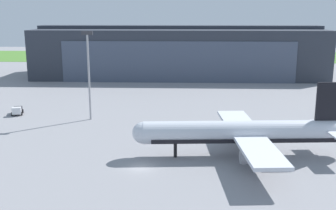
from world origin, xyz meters
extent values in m
plane|color=gray|center=(0.00, 0.00, 0.00)|extent=(440.00, 440.00, 0.00)
cube|color=#4B7E30|center=(0.00, 161.51, 0.04)|extent=(440.00, 56.00, 0.08)
cube|color=#2D333D|center=(4.52, 94.03, 8.72)|extent=(103.81, 32.70, 17.44)
cube|color=#424C60|center=(4.52, 77.53, 6.97)|extent=(78.89, 0.30, 13.95)
cube|color=#2D333D|center=(4.52, 94.03, 18.04)|extent=(103.81, 7.85, 1.20)
cylinder|color=silver|center=(16.38, 5.85, 4.22)|extent=(33.09, 6.08, 3.72)
sphere|color=silver|center=(-0.04, 4.66, 4.22)|extent=(3.57, 3.57, 3.57)
cube|color=black|center=(16.38, 5.85, 3.19)|extent=(30.47, 5.93, 0.65)
cube|color=black|center=(30.16, 6.84, 9.24)|extent=(4.30, 0.71, 6.32)
cube|color=silver|center=(30.62, 9.69, 4.59)|extent=(3.33, 5.40, 0.28)
cube|color=silver|center=(16.44, 14.03, 3.75)|extent=(6.28, 14.61, 0.56)
cube|color=silver|center=(17.62, -2.24, 3.75)|extent=(6.28, 14.61, 0.56)
cylinder|color=gray|center=(15.73, 12.84, 2.43)|extent=(3.67, 2.29, 2.04)
cylinder|color=gray|center=(16.74, -1.16, 2.43)|extent=(3.67, 2.29, 2.04)
cylinder|color=black|center=(5.21, 5.04, 1.18)|extent=(0.56, 0.56, 2.36)
cylinder|color=black|center=(17.55, 7.89, 1.18)|extent=(0.56, 0.56, 2.36)
cylinder|color=black|center=(17.83, 4.00, 1.18)|extent=(0.56, 0.56, 2.36)
cube|color=silver|center=(-32.03, 30.84, 1.22)|extent=(2.30, 1.96, 1.54)
cube|color=#28282D|center=(-32.63, 32.84, 1.00)|extent=(2.65, 3.17, 1.09)
cylinder|color=black|center=(-33.09, 30.63, 0.45)|extent=(0.51, 0.94, 0.91)
cylinder|color=black|center=(-31.04, 31.24, 0.45)|extent=(0.51, 0.94, 0.91)
cylinder|color=black|center=(-33.80, 33.04, 0.45)|extent=(0.51, 0.94, 0.91)
cylinder|color=black|center=(-31.75, 33.65, 0.45)|extent=(0.51, 0.94, 0.91)
cylinder|color=#99999E|center=(-14.23, 28.39, 9.34)|extent=(0.44, 0.44, 18.68)
cube|color=#333338|center=(-14.23, 28.39, 19.08)|extent=(2.40, 0.50, 0.80)
camera|label=1|loc=(6.53, -58.13, 23.33)|focal=43.19mm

